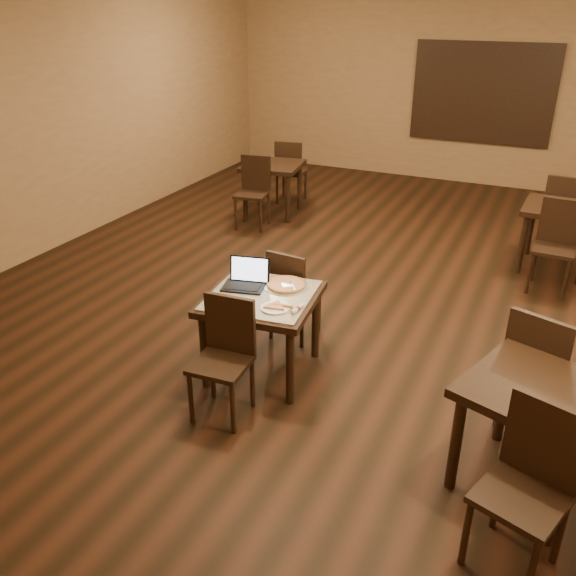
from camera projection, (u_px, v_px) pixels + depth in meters
The scene contains 24 objects.
ground at pixel (350, 287), 7.05m from camera, with size 10.00×10.00×0.00m, color black.
wall_back at pixel (453, 94), 10.48m from camera, with size 8.00×0.02×3.00m, color olive.
wall_left at pixel (65, 127), 7.92m from camera, with size 0.02×10.00×3.00m, color olive.
ceiling at pixel (364, 1), 5.75m from camera, with size 8.00×10.00×0.02m, color silver.
mural at pixel (482, 93), 10.23m from camera, with size 2.34×0.05×1.64m.
tiled_table at pixel (262, 305), 5.21m from camera, with size 1.03×1.03×0.76m.
chair_main_near at pixel (225, 350), 4.76m from camera, with size 0.45×0.45×0.98m.
chair_main_far at pixel (291, 290), 5.78m from camera, with size 0.44×0.44×0.93m.
laptop at pixel (246, 279), 5.30m from camera, with size 0.40×0.35×0.24m.
plate at pixel (275, 308), 4.93m from camera, with size 0.24×0.24×0.01m, color white.
pizza_slice at pixel (275, 306), 4.92m from camera, with size 0.20×0.20×0.02m, color beige, non-canonical shape.
pizza_pan at pixel (286, 286), 5.31m from camera, with size 0.40×0.40×0.01m, color silver.
pizza_whole at pixel (286, 284), 5.31m from camera, with size 0.34×0.34×0.02m.
spatula at pixel (287, 285), 5.28m from camera, with size 0.10×0.23×0.01m, color silver.
napkin_roll at pixel (298, 309), 4.89m from camera, with size 0.05×0.16×0.04m.
other_table_a at pixel (560, 217), 7.26m from camera, with size 0.89×0.89×0.79m.
other_table_a_chair_near at pixel (556, 240), 6.81m from camera, with size 0.47×0.47×1.03m.
other_table_a_chair_far at pixel (561, 209), 7.78m from camera, with size 0.47×0.47×1.03m.
other_table_b at pixel (273, 172), 9.14m from camera, with size 0.95×0.95×0.78m.
other_table_b_chair_near at pixel (254, 187), 8.70m from camera, with size 0.50×0.50×1.00m.
other_table_b_chair_far at pixel (290, 168), 9.64m from camera, with size 0.50×0.50×1.00m.
other_table_c at pixel (537, 405), 3.92m from camera, with size 1.10×1.10×0.81m.
other_table_c_chair_near at pixel (530, 478), 3.44m from camera, with size 0.58×0.58×1.05m.
other_table_c_chair_far at pixel (538, 367), 4.47m from camera, with size 0.58×0.58×1.05m.
Camera 1 is at (2.03, -6.06, 3.06)m, focal length 38.00 mm.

